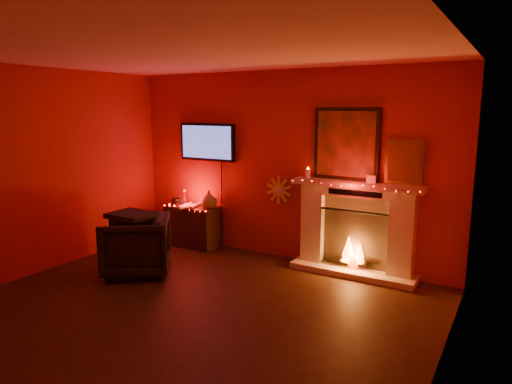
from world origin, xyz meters
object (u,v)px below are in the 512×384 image
fireplace (356,220)px  console_table (194,223)px  tv (207,142)px  sunburst_clock (279,190)px  armchair (136,245)px

fireplace → console_table: (-2.59, -0.13, -0.36)m
fireplace → tv: size_ratio=1.76×
fireplace → sunburst_clock: bearing=175.6°
tv → console_table: size_ratio=1.35×
sunburst_clock → armchair: (-1.28, -1.59, -0.61)m
tv → armchair: (-0.03, -1.57, -1.26)m
sunburst_clock → console_table: bearing=-171.1°
fireplace → console_table: fireplace is taller
tv → armchair: tv is taller
fireplace → console_table: 2.62m
fireplace → tv: fireplace is taller
console_table → tv: bearing=52.1°
armchair → console_table: bearing=147.5°
fireplace → armchair: fireplace is taller
console_table → armchair: bearing=-85.1°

